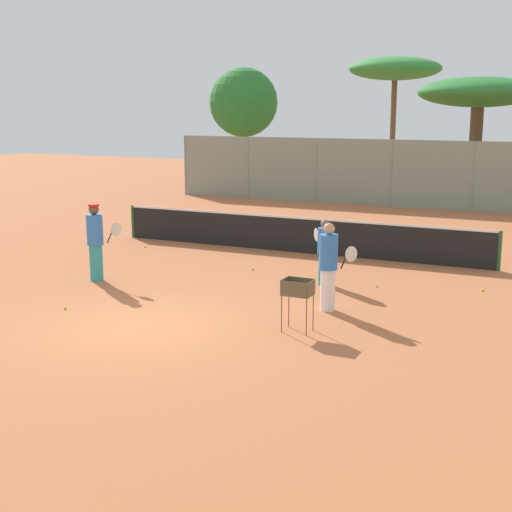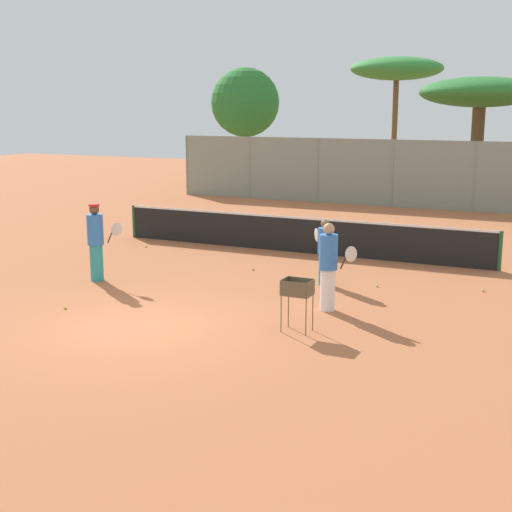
% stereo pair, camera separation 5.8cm
% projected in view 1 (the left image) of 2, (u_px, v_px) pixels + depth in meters
% --- Properties ---
extents(ground_plane, '(80.00, 80.00, 0.00)m').
position_uv_depth(ground_plane, '(138.00, 328.00, 13.98)').
color(ground_plane, '#B7663D').
extents(tennis_net, '(11.68, 0.10, 1.07)m').
position_uv_depth(tennis_net, '(295.00, 234.00, 21.11)').
color(tennis_net, '#26592D').
rests_on(tennis_net, ground_plane).
extents(back_fence, '(20.58, 0.08, 2.88)m').
position_uv_depth(back_fence, '(391.00, 173.00, 30.59)').
color(back_fence, gray).
rests_on(back_fence, ground_plane).
extents(tree_0, '(5.11, 5.11, 5.50)m').
position_uv_depth(tree_0, '(478.00, 94.00, 30.27)').
color(tree_0, brown).
rests_on(tree_0, ground_plane).
extents(tree_1, '(3.69, 3.69, 6.32)m').
position_uv_depth(tree_1, '(244.00, 103.00, 38.34)').
color(tree_1, brown).
rests_on(tree_1, ground_plane).
extents(tree_2, '(4.52, 4.52, 6.65)m').
position_uv_depth(tree_2, '(395.00, 70.00, 34.92)').
color(tree_2, brown).
rests_on(tree_2, ground_plane).
extents(player_white_outfit, '(0.93, 0.42, 1.88)m').
position_uv_depth(player_white_outfit, '(329.00, 266.00, 14.98)').
color(player_white_outfit, white).
rests_on(player_white_outfit, ground_plane).
extents(player_red_cap, '(0.95, 0.40, 1.92)m').
position_uv_depth(player_red_cap, '(96.00, 241.00, 17.57)').
color(player_red_cap, teal).
rests_on(player_red_cap, ground_plane).
extents(player_yellow_shirt, '(0.67, 0.70, 1.60)m').
position_uv_depth(player_yellow_shirt, '(324.00, 251.00, 17.22)').
color(player_yellow_shirt, teal).
rests_on(player_yellow_shirt, ground_plane).
extents(ball_cart, '(0.56, 0.41, 1.03)m').
position_uv_depth(ball_cart, '(298.00, 292.00, 13.61)').
color(ball_cart, brown).
rests_on(ball_cart, ground_plane).
extents(tennis_ball_0, '(0.07, 0.07, 0.07)m').
position_uv_depth(tennis_ball_0, '(65.00, 308.00, 15.26)').
color(tennis_ball_0, '#D1E54C').
rests_on(tennis_ball_0, ground_plane).
extents(tennis_ball_1, '(0.07, 0.07, 0.07)m').
position_uv_depth(tennis_ball_1, '(483.00, 290.00, 16.73)').
color(tennis_ball_1, '#D1E54C').
rests_on(tennis_ball_1, ground_plane).
extents(tennis_ball_2, '(0.07, 0.07, 0.07)m').
position_uv_depth(tennis_ball_2, '(377.00, 286.00, 17.13)').
color(tennis_ball_2, '#D1E54C').
rests_on(tennis_ball_2, ground_plane).
extents(tennis_ball_3, '(0.07, 0.07, 0.07)m').
position_uv_depth(tennis_ball_3, '(145.00, 246.00, 21.92)').
color(tennis_ball_3, '#D1E54C').
rests_on(tennis_ball_3, ground_plane).
extents(tennis_ball_4, '(0.07, 0.07, 0.07)m').
position_uv_depth(tennis_ball_4, '(253.00, 269.00, 18.89)').
color(tennis_ball_4, '#D1E54C').
rests_on(tennis_ball_4, ground_plane).
extents(parked_car, '(4.20, 1.70, 1.60)m').
position_uv_depth(parked_car, '(507.00, 186.00, 33.00)').
color(parked_car, '#B2B7BC').
rests_on(parked_car, ground_plane).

